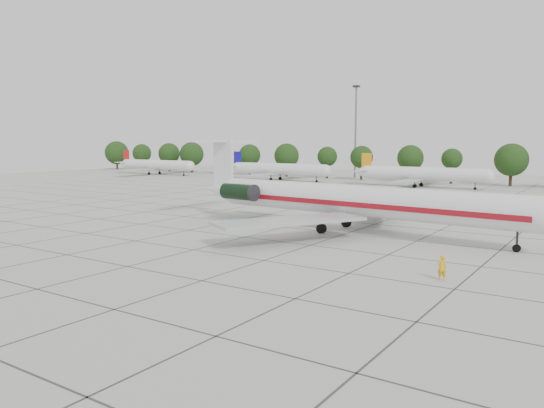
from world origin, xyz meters
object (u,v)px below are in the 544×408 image
object	(u,v)px
ground_crew	(442,268)
bg_airliner_c	(422,174)
bg_airliner_b	(278,169)
floodlight_mast	(356,126)
main_airliner	(340,199)
bg_airliner_a	(156,165)

from	to	relation	value
ground_crew	bg_airliner_c	size ratio (longest dim) A/B	0.07
ground_crew	bg_airliner_c	xyz separation A→B (m)	(-26.75, 77.41, 1.97)
bg_airliner_b	floodlight_mast	size ratio (longest dim) A/B	1.11
bg_airliner_b	floodlight_mast	bearing A→B (deg)	61.11
main_airliner	bg_airliner_a	bearing A→B (deg)	151.54
ground_crew	bg_airliner_b	size ratio (longest dim) A/B	0.07
bg_airliner_a	bg_airliner_b	distance (m)	44.55
main_airliner	bg_airliner_b	bearing A→B (deg)	133.15
ground_crew	main_airliner	bearing A→B (deg)	-76.26
main_airliner	floodlight_mast	distance (m)	90.92
main_airliner	bg_airliner_b	distance (m)	77.98
bg_airliner_c	bg_airliner_b	bearing A→B (deg)	-178.93
main_airliner	floodlight_mast	xyz separation A→B (m)	(-36.46, 82.61, 10.63)
bg_airliner_a	floodlight_mast	world-z (taller)	floodlight_mast
bg_airliner_a	bg_airliner_b	world-z (taller)	same
bg_airliner_c	floodlight_mast	size ratio (longest dim) A/B	1.11
bg_airliner_c	floodlight_mast	world-z (taller)	floodlight_mast
main_airliner	bg_airliner_a	world-z (taller)	main_airliner
ground_crew	bg_airliner_b	world-z (taller)	bg_airliner_b
bg_airliner_a	bg_airliner_c	xyz separation A→B (m)	(82.12, 0.80, 0.00)
floodlight_mast	bg_airliner_b	bearing A→B (deg)	-118.89
main_airliner	floodlight_mast	world-z (taller)	floodlight_mast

